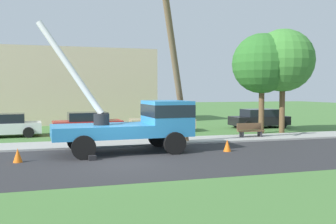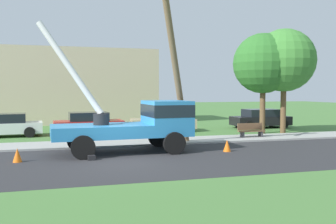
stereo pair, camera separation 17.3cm
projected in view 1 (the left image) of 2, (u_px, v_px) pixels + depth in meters
The scene contains 16 objects.
ground_plane at pixel (96, 131), 26.57m from camera, with size 120.00×120.00×0.00m, color #477538.
road_asphalt at pixel (125, 161), 15.07m from camera, with size 80.00×7.40×0.01m, color #2B2B2D.
sidewalk_strip at pixel (109, 143), 19.84m from camera, with size 80.00×2.57×0.10m, color #9E9E99.
utility_truck at pixel (140, 121), 17.36m from camera, with size 6.87×3.21×5.98m.
leaning_utility_pole at pixel (174, 60), 18.87m from camera, with size 2.66×2.93×8.57m.
traffic_cone_ahead at pixel (227, 145), 17.46m from camera, with size 0.36×0.36×0.56m, color orange.
traffic_cone_behind at pixel (18, 155), 14.79m from camera, with size 0.36×0.36×0.56m, color orange.
traffic_cone_curbside at pixel (181, 140), 19.25m from camera, with size 0.36×0.36×0.56m, color orange.
parked_sedan_white at pixel (3, 125), 22.90m from camera, with size 4.51×2.21×1.42m.
parked_sedan_red at pixel (88, 123), 24.47m from camera, with size 4.49×2.17×1.42m.
parked_sedan_tan at pixel (162, 121), 25.98m from camera, with size 4.52×2.23×1.42m.
parked_sedan_black at pixel (259, 118), 28.62m from camera, with size 4.42×2.05×1.42m.
park_bench at pixel (250, 131), 22.23m from camera, with size 1.60×0.45×0.90m.
roadside_tree_near at pixel (262, 64), 24.69m from camera, with size 3.93×3.93×6.58m.
roadside_tree_far at pixel (283, 61), 24.67m from camera, with size 4.10×4.10×6.85m.
lowrise_building_backdrop at pixel (49, 86), 32.88m from camera, with size 18.00×6.00×6.40m, color #C6B293.
Camera 1 is at (-2.56, -14.82, 2.82)m, focal length 40.27 mm.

